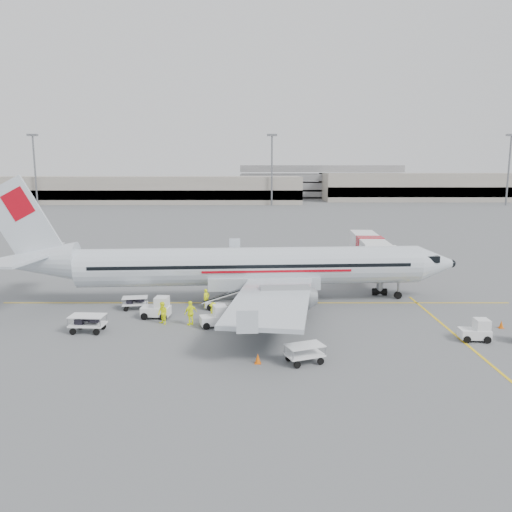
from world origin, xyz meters
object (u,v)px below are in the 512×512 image
object	(u,v)px
tug_fore	(475,330)
tug_mid	(214,316)
aircraft	(251,241)
belt_loader	(226,296)
jet_bridge	(369,259)
tug_aft	(156,307)

from	to	relation	value
tug_fore	tug_mid	world-z (taller)	tug_mid
aircraft	tug_mid	bearing A→B (deg)	-114.43
belt_loader	tug_fore	size ratio (longest dim) A/B	2.22
jet_bridge	tug_aft	distance (m)	23.79
jet_bridge	aircraft	bearing A→B (deg)	-141.72
tug_fore	tug_aft	xyz separation A→B (m)	(-22.65, 5.26, 0.09)
jet_bridge	tug_aft	size ratio (longest dim) A/B	7.97
jet_bridge	tug_aft	bearing A→B (deg)	-142.22
belt_loader	tug_aft	distance (m)	5.87
tug_fore	belt_loader	bearing A→B (deg)	159.19
aircraft	tug_aft	world-z (taller)	aircraft
aircraft	belt_loader	size ratio (longest dim) A/B	9.02
jet_bridge	belt_loader	size ratio (longest dim) A/B	4.02
tug_mid	tug_aft	distance (m)	5.21
tug_mid	tug_aft	world-z (taller)	tug_aft
belt_loader	tug_aft	world-z (taller)	belt_loader
belt_loader	tug_aft	xyz separation A→B (m)	(-5.36, -2.37, -0.33)
belt_loader	tug_mid	size ratio (longest dim) A/B	2.15
aircraft	tug_mid	size ratio (longest dim) A/B	19.43
belt_loader	tug_mid	distance (m)	4.61
aircraft	jet_bridge	bearing A→B (deg)	31.00
aircraft	tug_fore	distance (m)	18.89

